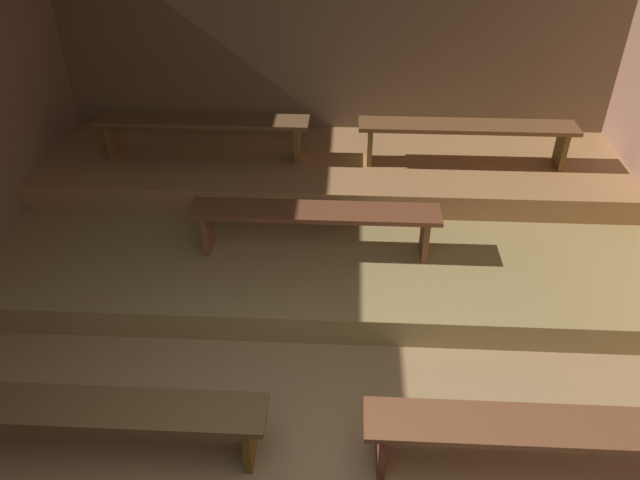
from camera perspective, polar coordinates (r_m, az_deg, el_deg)
The scene contains 9 objects.
ground at distance 5.53m, azimuth 0.63°, elevation -4.70°, with size 6.82×5.45×0.08m, color #9C7D52.
wall_back at distance 6.96m, azimuth 1.56°, elevation 17.23°, with size 6.82×0.06×2.79m, color #796247.
platform_lower at distance 6.09m, azimuth 0.96°, elevation 1.28°, with size 6.02×3.04×0.25m, color #99824E.
platform_middle at distance 6.60m, azimuth 1.22°, elevation 6.63°, with size 6.02×1.55×0.25m, color #A87749.
bench_floor_left at distance 4.31m, azimuth -21.57°, elevation -14.56°, with size 2.41×0.33×0.43m.
bench_floor_right at distance 4.20m, azimuth 21.41°, elevation -16.20°, with size 2.41×0.33×0.43m.
bench_lower_center at distance 5.32m, azimuth -0.44°, elevation 2.09°, with size 2.14×0.33×0.43m.
bench_middle_left at distance 6.51m, azimuth -10.75°, elevation 10.29°, with size 2.17×0.33×0.43m.
bench_middle_right at distance 6.45m, azimuth 13.36°, elevation 9.70°, with size 2.17×0.33×0.43m.
Camera 1 is at (0.16, -1.96, 3.45)m, focal length 34.79 mm.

